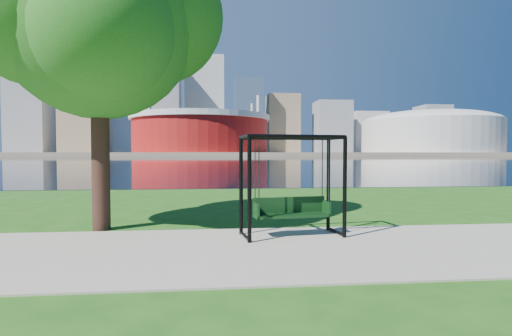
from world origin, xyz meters
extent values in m
plane|color=#1E5114|center=(0.00, 0.00, 0.00)|extent=(900.00, 900.00, 0.00)
cube|color=#9E937F|center=(0.00, -0.50, 0.01)|extent=(120.00, 4.00, 0.03)
cube|color=black|center=(0.00, 102.00, 0.01)|extent=(900.00, 180.00, 0.02)
cube|color=#937F60|center=(0.00, 306.00, 1.00)|extent=(900.00, 228.00, 2.00)
cylinder|color=maroon|center=(-10.00, 235.00, 13.00)|extent=(80.00, 80.00, 22.00)
cylinder|color=silver|center=(-10.00, 235.00, 22.50)|extent=(83.00, 83.00, 3.00)
cylinder|color=silver|center=(22.91, 254.00, 18.00)|extent=(2.00, 2.00, 32.00)
cylinder|color=silver|center=(-42.91, 254.00, 18.00)|extent=(2.00, 2.00, 32.00)
cylinder|color=silver|center=(-42.91, 216.00, 18.00)|extent=(2.00, 2.00, 32.00)
cylinder|color=silver|center=(22.91, 216.00, 18.00)|extent=(2.00, 2.00, 32.00)
cylinder|color=beige|center=(135.00, 235.00, 12.00)|extent=(84.00, 84.00, 20.00)
ellipsoid|color=beige|center=(135.00, 235.00, 21.00)|extent=(84.00, 84.00, 15.12)
cube|color=gray|center=(-140.00, 310.00, 33.00)|extent=(28.00, 28.00, 62.00)
cube|color=#998466|center=(-100.00, 300.00, 46.00)|extent=(26.00, 26.00, 88.00)
cube|color=slate|center=(-70.00, 325.00, 49.50)|extent=(30.00, 24.00, 95.00)
cube|color=gray|center=(-40.00, 305.00, 38.00)|extent=(24.00, 24.00, 72.00)
cube|color=silver|center=(-10.00, 335.00, 42.00)|extent=(32.00, 28.00, 80.00)
cube|color=slate|center=(25.00, 310.00, 31.00)|extent=(22.00, 22.00, 58.00)
cube|color=#998466|center=(55.00, 325.00, 26.00)|extent=(26.00, 26.00, 48.00)
cube|color=gray|center=(95.00, 315.00, 23.00)|extent=(28.00, 24.00, 42.00)
cube|color=silver|center=(135.00, 340.00, 20.00)|extent=(30.00, 26.00, 36.00)
cube|color=gray|center=(185.00, 320.00, 22.00)|extent=(24.00, 24.00, 40.00)
cube|color=#998466|center=(225.00, 335.00, 18.00)|extent=(26.00, 26.00, 32.00)
sphere|color=#998466|center=(-100.00, 300.00, 93.50)|extent=(10.00, 10.00, 10.00)
cylinder|color=black|center=(-0.34, 0.05, 1.05)|extent=(0.09, 0.09, 2.11)
cylinder|color=black|center=(1.65, 0.33, 1.05)|extent=(0.09, 0.09, 2.11)
cylinder|color=black|center=(-0.45, 0.87, 1.05)|extent=(0.09, 0.09, 2.11)
cylinder|color=black|center=(1.54, 1.15, 1.05)|extent=(0.09, 0.09, 2.11)
cylinder|color=black|center=(0.66, 0.19, 2.11)|extent=(2.01, 0.35, 0.08)
cylinder|color=black|center=(0.54, 1.01, 2.11)|extent=(2.01, 0.35, 0.08)
cylinder|color=black|center=(-0.40, 0.46, 2.11)|extent=(0.19, 0.83, 0.08)
cylinder|color=black|center=(-0.40, 0.46, 0.07)|extent=(0.18, 0.83, 0.07)
cylinder|color=black|center=(1.60, 0.74, 2.11)|extent=(0.19, 0.83, 0.08)
cylinder|color=black|center=(1.60, 0.74, 0.07)|extent=(0.18, 0.83, 0.07)
cube|color=black|center=(0.60, 0.60, 0.46)|extent=(1.64, 0.63, 0.05)
cube|color=black|center=(0.58, 0.78, 0.66)|extent=(1.59, 0.26, 0.35)
cube|color=black|center=(-0.17, 0.50, 0.59)|extent=(0.10, 0.41, 0.31)
cube|color=black|center=(1.37, 0.70, 0.59)|extent=(0.10, 0.41, 0.31)
cylinder|color=#313136|center=(-0.13, 0.33, 1.40)|extent=(0.02, 0.02, 1.33)
cylinder|color=#313136|center=(1.37, 0.53, 1.40)|extent=(0.02, 0.02, 1.33)
cylinder|color=#313136|center=(-0.17, 0.67, 1.40)|extent=(0.02, 0.02, 1.33)
cylinder|color=#313136|center=(1.33, 0.87, 1.40)|extent=(0.02, 0.02, 1.33)
cylinder|color=black|center=(-3.62, 1.82, 2.01)|extent=(0.40, 0.40, 4.01)
sphere|color=#255C1B|center=(-3.62, 1.82, 4.74)|extent=(4.38, 4.38, 4.38)
sphere|color=#255C1B|center=(-2.44, 2.36, 5.11)|extent=(3.28, 3.28, 3.28)
sphere|color=#255C1B|center=(-4.72, 1.45, 4.93)|extent=(3.47, 3.47, 3.47)
sphere|color=#255C1B|center=(-3.26, 0.81, 4.29)|extent=(2.92, 2.92, 2.92)
sphere|color=#255C1B|center=(-4.17, 2.91, 5.47)|extent=(3.10, 3.10, 3.10)
camera|label=1|loc=(-0.99, -7.64, 1.78)|focal=28.00mm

